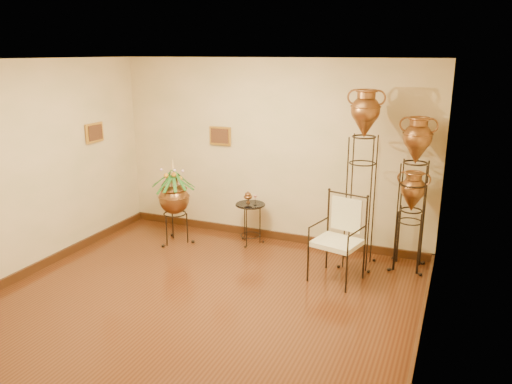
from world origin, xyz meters
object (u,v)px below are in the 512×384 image
at_px(amphora_mid, 413,194).
at_px(planter_urn, 174,195).
at_px(amphora_tall, 361,178).
at_px(armchair, 337,239).
at_px(side_table, 250,223).

relative_size(amphora_mid, planter_urn, 1.55).
height_order(amphora_tall, armchair, amphora_tall).
bearing_deg(amphora_mid, armchair, -137.10).
bearing_deg(planter_urn, amphora_tall, 4.75).
xyz_separation_m(planter_urn, side_table, (1.10, 0.40, -0.43)).
distance_m(planter_urn, side_table, 1.24).
height_order(armchair, side_table, armchair).
relative_size(amphora_tall, planter_urn, 1.80).
relative_size(amphora_tall, amphora_mid, 1.16).
height_order(amphora_mid, planter_urn, amphora_mid).
bearing_deg(amphora_mid, side_table, 179.98).
xyz_separation_m(amphora_mid, planter_urn, (-3.45, -0.40, -0.30)).
xyz_separation_m(amphora_tall, amphora_mid, (0.66, 0.17, -0.19)).
bearing_deg(side_table, planter_urn, -159.73).
bearing_deg(amphora_tall, amphora_mid, 14.70).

